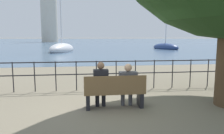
# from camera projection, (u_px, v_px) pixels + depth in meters

# --- Properties ---
(ground_plane) EXTENTS (1000.00, 1000.00, 0.00)m
(ground_plane) POSITION_uv_depth(u_px,v_px,m) (114.00, 107.00, 5.90)
(ground_plane) COLOR #7A705B
(harbor_water) EXTENTS (600.00, 300.00, 0.01)m
(harbor_water) POSITION_uv_depth(u_px,v_px,m) (84.00, 40.00, 161.56)
(harbor_water) COLOR #47607A
(harbor_water) RESTS_ON ground_plane
(park_bench) EXTENTS (1.62, 0.45, 0.90)m
(park_bench) POSITION_uv_depth(u_px,v_px,m) (115.00, 93.00, 5.78)
(park_bench) COLOR brown
(park_bench) RESTS_ON ground_plane
(seated_person_left) EXTENTS (0.39, 0.35, 1.25)m
(seated_person_left) POSITION_uv_depth(u_px,v_px,m) (101.00, 83.00, 5.78)
(seated_person_left) COLOR black
(seated_person_left) RESTS_ON ground_plane
(seated_person_right) EXTENTS (0.48, 0.35, 1.18)m
(seated_person_right) POSITION_uv_depth(u_px,v_px,m) (128.00, 83.00, 5.87)
(seated_person_right) COLOR #4C4C51
(seated_person_right) RESTS_ON ground_plane
(promenade_railing) EXTENTS (15.01, 0.04, 1.05)m
(promenade_railing) POSITION_uv_depth(u_px,v_px,m) (106.00, 71.00, 7.84)
(promenade_railing) COLOR black
(promenade_railing) RESTS_ON ground_plane
(sailboat_0) EXTENTS (3.60, 5.73, 7.79)m
(sailboat_0) POSITION_uv_depth(u_px,v_px,m) (165.00, 47.00, 34.27)
(sailboat_0) COLOR navy
(sailboat_0) RESTS_ON ground_plane
(sailboat_1) EXTENTS (3.90, 6.22, 12.16)m
(sailboat_1) POSITION_uv_depth(u_px,v_px,m) (62.00, 49.00, 28.00)
(sailboat_1) COLOR silver
(sailboat_1) RESTS_ON ground_plane
(harbor_lighthouse) EXTENTS (6.05, 6.05, 20.63)m
(harbor_lighthouse) POSITION_uv_depth(u_px,v_px,m) (49.00, 16.00, 81.19)
(harbor_lighthouse) COLOR beige
(harbor_lighthouse) RESTS_ON ground_plane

